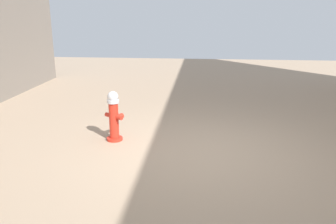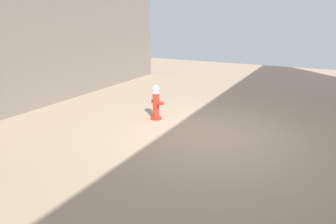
{
  "view_description": "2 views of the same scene",
  "coord_description": "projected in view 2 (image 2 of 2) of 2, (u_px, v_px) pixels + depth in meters",
  "views": [
    {
      "loc": [
        0.12,
        5.36,
        2.29
      ],
      "look_at": [
        0.65,
        -0.03,
        0.7
      ],
      "focal_mm": 36.98,
      "sensor_mm": 36.0,
      "label": 1
    },
    {
      "loc": [
        -2.11,
        6.16,
        2.58
      ],
      "look_at": [
        0.91,
        0.32,
        0.53
      ],
      "focal_mm": 32.3,
      "sensor_mm": 36.0,
      "label": 2
    }
  ],
  "objects": [
    {
      "name": "ground_plane",
      "position": [
        210.0,
        136.0,
        6.92
      ],
      "size": [
        23.4,
        23.4,
        0.0
      ],
      "primitive_type": "plane",
      "color": "tan"
    },
    {
      "name": "fire_hydrant",
      "position": [
        156.0,
        102.0,
        7.92
      ],
      "size": [
        0.37,
        0.36,
        0.92
      ],
      "color": "red",
      "rests_on": "ground_plane"
    }
  ]
}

